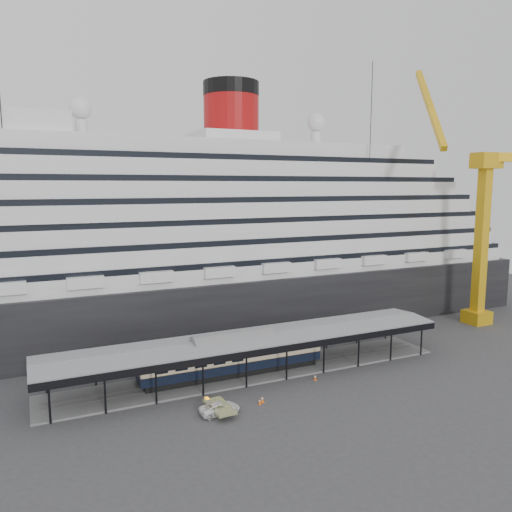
# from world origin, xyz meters

# --- Properties ---
(ground) EXTENTS (200.00, 200.00, 0.00)m
(ground) POSITION_xyz_m (0.00, 0.00, 0.00)
(ground) COLOR #373739
(ground) RESTS_ON ground
(cruise_ship) EXTENTS (130.00, 30.00, 43.90)m
(cruise_ship) POSITION_xyz_m (0.05, 32.00, 18.35)
(cruise_ship) COLOR black
(cruise_ship) RESTS_ON ground
(platform_canopy) EXTENTS (56.00, 9.18, 5.30)m
(platform_canopy) POSITION_xyz_m (0.00, 5.00, 2.36)
(platform_canopy) COLOR slate
(platform_canopy) RESTS_ON ground
(crane_yellow) EXTENTS (23.83, 18.78, 47.60)m
(crane_yellow) POSITION_xyz_m (47.06, 10.54, 19.96)
(crane_yellow) COLOR gold
(crane_yellow) RESTS_ON ground
(port_truck) EXTENTS (4.74, 2.38, 1.29)m
(port_truck) POSITION_xyz_m (-8.60, -4.55, 0.64)
(port_truck) COLOR white
(port_truck) RESTS_ON ground
(pullman_carriage) EXTENTS (25.29, 3.55, 24.80)m
(pullman_carriage) POSITION_xyz_m (-3.04, 5.00, 2.98)
(pullman_carriage) COLOR black
(pullman_carriage) RESTS_ON ground
(traffic_cone_left) EXTENTS (0.54, 0.54, 0.82)m
(traffic_cone_left) POSITION_xyz_m (-3.02, -3.99, 0.41)
(traffic_cone_left) COLOR orange
(traffic_cone_left) RESTS_ON ground
(traffic_cone_mid) EXTENTS (0.36, 0.36, 0.67)m
(traffic_cone_mid) POSITION_xyz_m (-3.52, -4.30, 0.33)
(traffic_cone_mid) COLOR #F4540D
(traffic_cone_mid) RESTS_ON ground
(traffic_cone_right) EXTENTS (0.45, 0.45, 0.78)m
(traffic_cone_right) POSITION_xyz_m (6.27, -0.78, 0.39)
(traffic_cone_right) COLOR #DF4E0C
(traffic_cone_right) RESTS_ON ground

